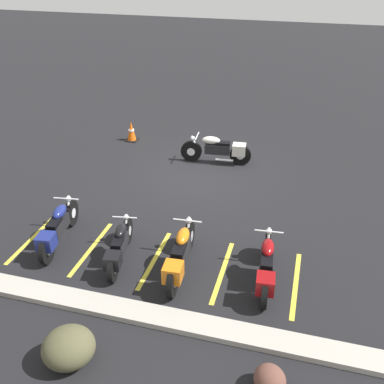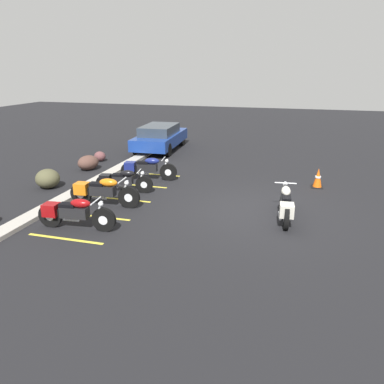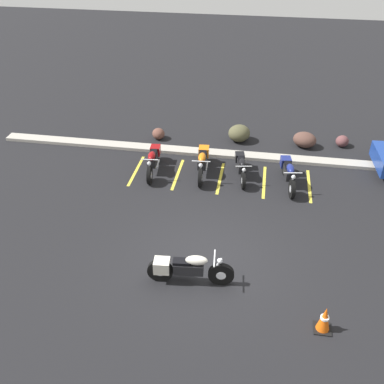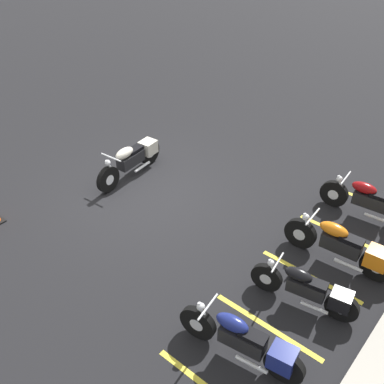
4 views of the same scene
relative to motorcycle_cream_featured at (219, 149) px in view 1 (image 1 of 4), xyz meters
The scene contains 15 objects.
ground 1.04m from the motorcycle_cream_featured, 64.64° to the left, with size 60.00×60.00×0.00m, color black.
motorcycle_cream_featured is the anchor object (origin of this frame).
parked_bike_0 5.75m from the motorcycle_cream_featured, 111.91° to the left, with size 0.61×2.15×0.85m.
parked_bike_1 5.49m from the motorcycle_cream_featured, 93.99° to the left, with size 0.63×2.24×0.88m.
parked_bike_2 5.56m from the motorcycle_cream_featured, 79.73° to the left, with size 0.67×1.95×0.77m.
parked_bike_3 5.86m from the motorcycle_cream_featured, 63.54° to the left, with size 0.69×2.14×0.85m.
concrete_curb 6.89m from the motorcycle_cream_featured, 86.67° to the left, with size 18.00×0.50×0.12m, color #A8A399.
landscape_rock_0 8.22m from the motorcycle_cream_featured, 107.98° to the left, with size 0.50×0.55×0.45m, color brown.
landscape_rock_1 8.20m from the motorcycle_cream_featured, 85.02° to the left, with size 0.88×0.82×0.68m, color brown.
traffic_cone 3.50m from the motorcycle_cream_featured, 16.31° to the right, with size 0.40×0.40×0.70m.
stall_line_0 5.90m from the motorcycle_cream_featured, 118.06° to the left, with size 0.10×2.10×0.00m, color gold.
stall_line_1 5.35m from the motorcycle_cream_featured, 103.37° to the left, with size 0.10×2.10×0.00m, color gold.
stall_line_2 5.22m from the motorcycle_cream_featured, 86.69° to the left, with size 0.10×2.10×0.00m, color gold.
stall_line_3 5.52m from the motorcycle_cream_featured, 70.55° to the left, with size 0.10×2.10×0.00m, color gold.
stall_line_4 6.20m from the motorcycle_cream_featured, 57.03° to the left, with size 0.10×2.10×0.00m, color gold.
Camera 1 is at (-3.01, 11.74, 6.16)m, focal length 42.00 mm.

